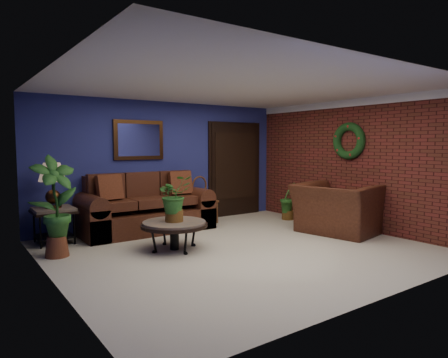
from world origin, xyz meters
TOP-DOWN VIEW (x-y plane):
  - floor at (0.00, 0.00)m, footprint 5.50×5.50m
  - wall_back at (0.00, 2.50)m, footprint 5.50×0.04m
  - wall_left at (-2.75, 0.00)m, footprint 0.04×5.00m
  - wall_right_brick at (2.75, 0.00)m, footprint 0.04×5.00m
  - ceiling at (0.00, 0.00)m, footprint 5.50×5.00m
  - crown_molding at (2.72, 0.00)m, footprint 0.03×5.00m
  - wall_mirror at (-0.60, 2.46)m, footprint 1.02×0.06m
  - closet_door at (1.75, 2.47)m, footprint 1.44×0.06m
  - wreath at (2.69, 0.05)m, footprint 0.16×0.72m
  - sofa at (-0.66, 2.09)m, footprint 2.44×1.05m
  - coffee_table at (-0.86, 0.55)m, footprint 1.03×1.03m
  - end_table at (-2.30, 2.05)m, footprint 0.65×0.65m
  - table_lamp at (-2.30, 2.05)m, footprint 0.43×0.43m
  - side_chair at (0.66, 2.12)m, footprint 0.46×0.46m
  - armchair at (2.15, -0.15)m, footprint 1.47×1.61m
  - coffee_plant at (-0.86, 0.55)m, footprint 0.55×0.49m
  - floor_plant at (2.35, 1.34)m, footprint 0.40×0.34m
  - tall_plant at (-2.45, 1.20)m, footprint 0.74×0.58m

SIDE VIEW (x-z plane):
  - floor at x=0.00m, z-range 0.00..0.00m
  - sofa at x=-0.66m, z-range -0.19..0.91m
  - coffee_table at x=-0.86m, z-range 0.16..0.61m
  - floor_plant at x=2.35m, z-range 0.01..0.83m
  - armchair at x=2.15m, z-range 0.00..0.91m
  - end_table at x=-2.30m, z-range 0.16..0.75m
  - side_chair at x=0.66m, z-range 0.06..1.04m
  - tall_plant at x=-2.45m, z-range 0.06..1.55m
  - coffee_plant at x=-0.86m, z-range 0.48..1.19m
  - closet_door at x=1.75m, z-range -0.04..2.14m
  - table_lamp at x=-2.30m, z-range 0.70..1.42m
  - wall_back at x=0.00m, z-range 0.00..2.50m
  - wall_left at x=-2.75m, z-range 0.00..2.50m
  - wall_right_brick at x=2.75m, z-range 0.00..2.50m
  - wreath at x=2.69m, z-range 1.34..2.06m
  - wall_mirror at x=-0.60m, z-range 1.33..2.10m
  - crown_molding at x=2.72m, z-range 2.36..2.50m
  - ceiling at x=0.00m, z-range 2.49..2.51m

